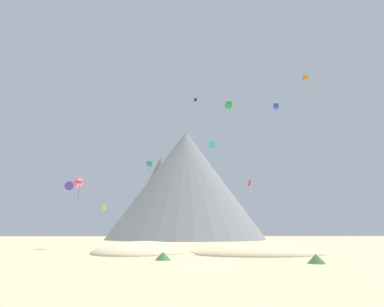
# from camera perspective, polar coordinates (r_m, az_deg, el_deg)

# --- Properties ---
(ground_plane) EXTENTS (400.00, 400.00, 0.00)m
(ground_plane) POSITION_cam_1_polar(r_m,az_deg,el_deg) (36.18, 1.79, -19.04)
(ground_plane) COLOR #C6B284
(dune_foreground_left) EXTENTS (20.69, 23.27, 3.69)m
(dune_foreground_left) POSITION_cam_1_polar(r_m,az_deg,el_deg) (56.57, -8.77, -16.92)
(dune_foreground_left) COLOR #CCBA8E
(dune_foreground_left) RESTS_ON ground_plane
(dune_foreground_right) EXTENTS (20.33, 12.81, 3.28)m
(dune_foreground_right) POSITION_cam_1_polar(r_m,az_deg,el_deg) (52.61, 11.97, -17.05)
(dune_foreground_right) COLOR #CCBA8E
(dune_foreground_right) RESTS_ON ground_plane
(dune_midground) EXTENTS (17.10, 16.69, 1.72)m
(dune_midground) POSITION_cam_1_polar(r_m,az_deg,el_deg) (61.19, 4.24, -16.77)
(dune_midground) COLOR #C6B284
(dune_midground) RESTS_ON ground_plane
(bush_ridge_crest) EXTENTS (1.46, 1.46, 0.63)m
(bush_ridge_crest) POSITION_cam_1_polar(r_m,az_deg,el_deg) (49.83, -6.70, -17.09)
(bush_ridge_crest) COLOR #668C4C
(bush_ridge_crest) RESTS_ON ground_plane
(bush_scatter_east) EXTENTS (2.17, 2.17, 0.99)m
(bush_scatter_east) POSITION_cam_1_polar(r_m,az_deg,el_deg) (41.72, -5.15, -17.58)
(bush_scatter_east) COLOR #386633
(bush_scatter_east) RESTS_ON ground_plane
(bush_far_right) EXTENTS (2.43, 2.43, 1.02)m
(bush_far_right) POSITION_cam_1_polar(r_m,az_deg,el_deg) (39.67, 21.09, -16.96)
(bush_far_right) COLOR #386633
(bush_far_right) RESTS_ON ground_plane
(rock_massif) EXTENTS (73.79, 73.79, 48.61)m
(rock_massif) POSITION_cam_1_polar(r_m,az_deg,el_deg) (145.61, -1.81, -5.69)
(rock_massif) COLOR slate
(rock_massif) RESTS_ON ground_plane
(kite_green_high) EXTENTS (1.73, 1.25, 3.61)m
(kite_green_high) POSITION_cam_1_polar(r_m,az_deg,el_deg) (70.85, 6.46, 8.51)
(kite_green_high) COLOR green
(kite_indigo_low) EXTENTS (2.09, 1.05, 2.02)m
(kite_indigo_low) POSITION_cam_1_polar(r_m,az_deg,el_deg) (77.73, -20.86, -5.34)
(kite_indigo_low) COLOR #5138B2
(kite_lime_low) EXTENTS (0.68, 0.59, 1.05)m
(kite_lime_low) POSITION_cam_1_polar(r_m,az_deg,el_deg) (63.11, -15.21, -9.16)
(kite_lime_low) COLOR #8CD133
(kite_teal_mid) EXTENTS (1.57, 1.53, 3.30)m
(kite_teal_mid) POSITION_cam_1_polar(r_m,az_deg,el_deg) (84.03, -7.56, -1.86)
(kite_teal_mid) COLOR teal
(kite_red_mid) EXTENTS (0.89, 0.62, 3.81)m
(kite_red_mid) POSITION_cam_1_polar(r_m,az_deg,el_deg) (86.45, 10.17, -5.41)
(kite_red_mid) COLOR red
(kite_black_high) EXTENTS (0.72, 0.50, 0.89)m
(kite_black_high) POSITION_cam_1_polar(r_m,az_deg,el_deg) (88.86, 0.61, 9.50)
(kite_black_high) COLOR black
(kite_orange_high) EXTENTS (1.14, 0.66, 4.97)m
(kite_orange_high) POSITION_cam_1_polar(r_m,az_deg,el_deg) (76.37, 19.42, 12.13)
(kite_orange_high) COLOR orange
(kite_cyan_mid) EXTENTS (1.05, 0.51, 5.14)m
(kite_cyan_mid) POSITION_cam_1_polar(r_m,az_deg,el_deg) (57.29, 3.47, 1.05)
(kite_cyan_mid) COLOR #33BCDB
(kite_blue_high) EXTENTS (1.29, 1.27, 3.07)m
(kite_blue_high) POSITION_cam_1_polar(r_m,az_deg,el_deg) (92.84, 14.63, 8.08)
(kite_blue_high) COLOR blue
(kite_rainbow_low) EXTENTS (1.99, 1.98, 4.52)m
(kite_rainbow_low) POSITION_cam_1_polar(r_m,az_deg,el_deg) (73.03, -19.46, -4.95)
(kite_rainbow_low) COLOR #E5668C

